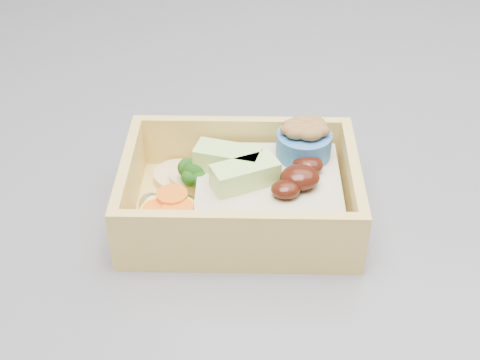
{
  "coord_description": "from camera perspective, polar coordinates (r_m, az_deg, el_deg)",
  "views": [
    {
      "loc": [
        0.1,
        -0.56,
        1.24
      ],
      "look_at": [
        0.13,
        -0.18,
        0.95
      ],
      "focal_mm": 50.0,
      "sensor_mm": 36.0,
      "label": 1
    }
  ],
  "objects": [
    {
      "name": "bento_box",
      "position": [
        0.49,
        0.65,
        -0.88
      ],
      "size": [
        0.18,
        0.14,
        0.06
      ],
      "rotation": [
        0.0,
        0.0,
        -0.09
      ],
      "color": "#E1BE5D",
      "rests_on": "island"
    }
  ]
}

